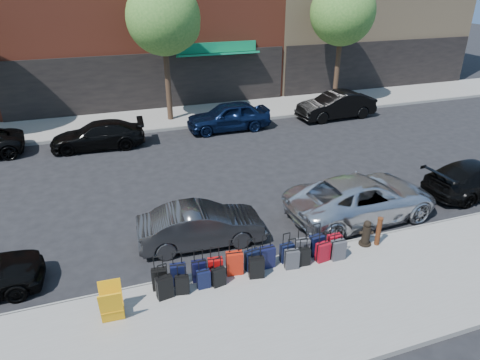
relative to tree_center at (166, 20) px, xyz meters
name	(u,v)px	position (x,y,z in m)	size (l,w,h in m)	color
ground	(206,197)	(-0.64, -9.50, -5.41)	(120.00, 120.00, 0.00)	black
sidewalk_near	(276,312)	(-0.64, -16.00, -5.34)	(60.00, 4.00, 0.15)	gray
sidewalk_far	(160,119)	(-0.64, 0.50, -5.34)	(60.00, 4.00, 0.15)	gray
curb_near	(247,264)	(-0.64, -13.98, -5.34)	(60.00, 0.08, 0.15)	gray
curb_far	(167,129)	(-0.64, -1.52, -5.34)	(60.00, 0.08, 0.15)	gray
tree_center	(166,20)	(0.00, 0.00, 0.00)	(3.80, 3.80, 7.27)	black
tree_right	(345,14)	(10.50, 0.00, 0.00)	(3.80, 3.80, 7.27)	black
suitcase_front_0	(160,279)	(-3.14, -14.28, -4.96)	(0.42, 0.26, 0.95)	black
suitcase_front_1	(178,274)	(-2.66, -14.25, -4.96)	(0.42, 0.26, 0.97)	black
suitcase_front_2	(199,271)	(-2.10, -14.28, -4.97)	(0.41, 0.25, 0.94)	black
suitcase_front_3	(215,268)	(-1.67, -14.31, -4.97)	(0.42, 0.27, 0.95)	#A70A0B
suitcase_front_4	(234,263)	(-1.14, -14.32, -4.93)	(0.47, 0.30, 1.06)	#B31D0B
suitcase_front_5	(252,260)	(-0.62, -14.30, -4.96)	(0.42, 0.27, 0.95)	black
suitcase_front_6	(267,257)	(-0.20, -14.34, -4.94)	(0.43, 0.24, 1.01)	black
suitcase_front_7	(287,253)	(0.43, -14.28, -4.98)	(0.38, 0.23, 0.90)	black
suitcase_front_8	(302,249)	(0.91, -14.28, -4.95)	(0.44, 0.29, 0.98)	#3A3A3F
suitcase_front_9	(316,245)	(1.37, -14.26, -4.95)	(0.44, 0.27, 1.00)	black
suitcase_front_10	(334,244)	(1.90, -14.35, -4.96)	(0.40, 0.22, 0.95)	maroon
suitcase_back_0	(165,287)	(-3.09, -14.65, -4.96)	(0.43, 0.29, 0.96)	black
suitcase_back_1	(182,285)	(-2.64, -14.64, -5.01)	(0.37, 0.26, 0.82)	black
suitcase_back_2	(204,279)	(-2.07, -14.60, -5.01)	(0.34, 0.20, 0.82)	black
suitcase_back_3	(219,277)	(-1.68, -14.65, -5.00)	(0.38, 0.26, 0.83)	black
suitcase_back_5	(256,267)	(-0.63, -14.65, -4.96)	(0.44, 0.30, 0.96)	black
suitcase_back_7	(292,259)	(0.43, -14.60, -4.98)	(0.41, 0.27, 0.91)	#353539
suitcase_back_8	(304,257)	(0.80, -14.58, -5.00)	(0.36, 0.23, 0.83)	black
suitcase_back_9	(323,252)	(1.40, -14.59, -4.98)	(0.41, 0.27, 0.92)	maroon
suitcase_back_10	(338,250)	(1.85, -14.66, -4.96)	(0.41, 0.24, 0.96)	#3A3A3F
fire_hydrant	(366,234)	(3.01, -14.30, -4.88)	(0.42, 0.37, 0.82)	black
bollard	(379,231)	(3.35, -14.42, -4.79)	(0.17, 0.17, 0.92)	#38190C
display_rack	(111,303)	(-4.38, -15.00, -4.80)	(0.55, 0.60, 0.93)	orange
car_near_1	(201,225)	(-1.55, -12.40, -4.78)	(1.33, 3.82, 1.26)	#38383A
car_near_2	(362,198)	(3.96, -12.62, -4.69)	(2.41, 5.22, 1.45)	silver
car_near_3	(477,178)	(9.03, -12.53, -4.78)	(1.76, 4.33, 1.26)	black
car_far_1	(98,135)	(-4.14, -2.91, -4.78)	(1.76, 4.34, 1.26)	black
car_far_2	(228,116)	(2.51, -2.45, -4.66)	(1.77, 4.41, 1.50)	#0C1837
car_far_3	(336,105)	(8.97, -2.48, -4.66)	(1.59, 4.55, 1.50)	black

